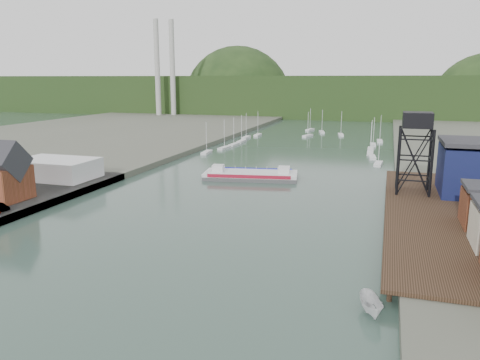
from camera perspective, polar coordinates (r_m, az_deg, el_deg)
The scene contains 10 objects.
ground at distance 55.14m, azimuth -17.85°, elevation -14.83°, with size 600.00×600.00×0.00m, color #293F35.
east_pier at distance 87.74m, azimuth 21.82°, elevation -3.59°, with size 14.00×70.00×2.45m.
white_shed at distance 117.70m, azimuth -21.51°, elevation 1.30°, with size 18.00×12.00×4.50m, color silver.
lift_tower at distance 97.98m, azimuth 20.79°, elevation 6.28°, with size 6.50×6.50×16.00m.
marina_sailboats at distance 181.96m, azimuth 8.13°, elevation 4.54°, with size 57.71×92.65×0.90m.
smokestacks at distance 303.93m, azimuth -9.14°, elevation 13.19°, with size 11.20×8.20×60.00m.
distant_hills at distance 342.73m, azimuth 12.14°, elevation 9.68°, with size 500.00×120.00×80.00m.
chain_ferry at distance 116.69m, azimuth 1.31°, elevation 0.62°, with size 24.20×12.93×3.31m.
motorboat at distance 53.25m, azimuth 15.72°, elevation -14.49°, with size 1.96×5.22×2.02m, color silver.
car_west_b at distance 93.45m, azimuth -27.19°, elevation -2.94°, with size 1.30×3.72×1.23m, color #999999.
Camera 1 is at (29.66, -39.43, 24.62)m, focal length 35.00 mm.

